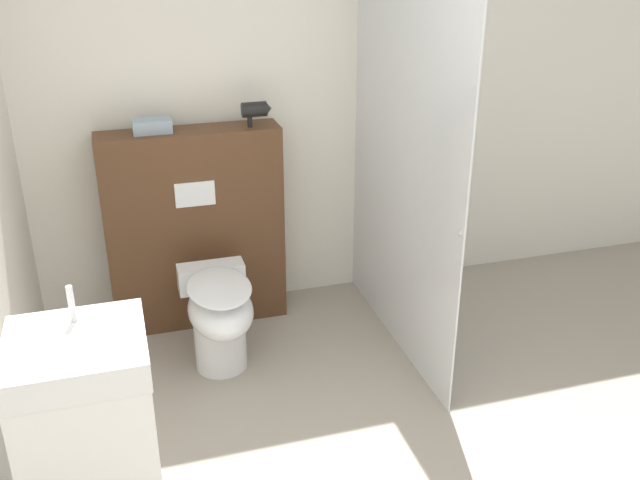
% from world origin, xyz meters
% --- Properties ---
extents(wall_back, '(8.00, 0.06, 2.50)m').
position_xyz_m(wall_back, '(0.00, 2.31, 1.25)').
color(wall_back, silver).
rests_on(wall_back, ground_plane).
extents(partition_panel, '(1.01, 0.25, 1.18)m').
position_xyz_m(partition_panel, '(-0.42, 2.10, 0.59)').
color(partition_panel, '#51331E').
rests_on(partition_panel, ground_plane).
extents(shower_glass, '(0.04, 1.45, 2.00)m').
position_xyz_m(shower_glass, '(0.63, 1.55, 1.00)').
color(shower_glass, silver).
rests_on(shower_glass, ground_plane).
extents(toilet, '(0.36, 0.61, 0.54)m').
position_xyz_m(toilet, '(-0.39, 1.52, 0.33)').
color(toilet, white).
rests_on(toilet, ground_plane).
extents(sink_vanity, '(0.48, 0.46, 1.07)m').
position_xyz_m(sink_vanity, '(-1.02, 0.47, 0.47)').
color(sink_vanity, white).
rests_on(sink_vanity, ground_plane).
extents(hair_drier, '(0.17, 0.08, 0.14)m').
position_xyz_m(hair_drier, '(-0.04, 2.07, 1.28)').
color(hair_drier, black).
rests_on(hair_drier, partition_panel).
extents(folded_towel, '(0.21, 0.13, 0.07)m').
position_xyz_m(folded_towel, '(-0.61, 2.11, 1.22)').
color(folded_towel, '#8C9EAD').
rests_on(folded_towel, partition_panel).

